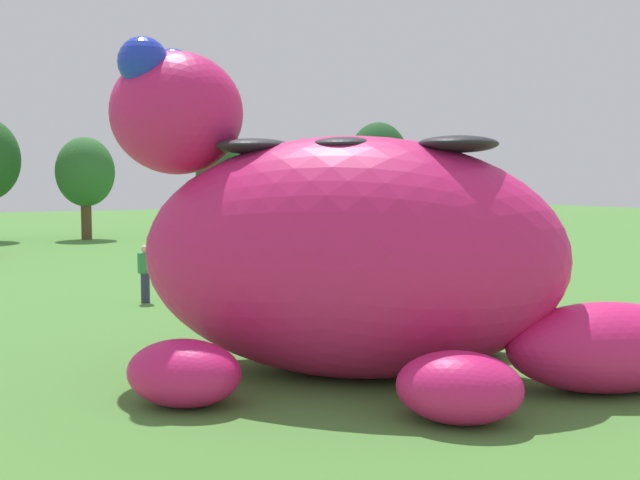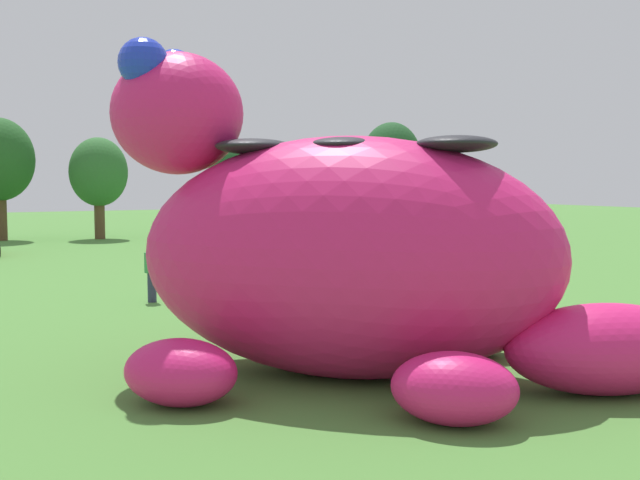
# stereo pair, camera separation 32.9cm
# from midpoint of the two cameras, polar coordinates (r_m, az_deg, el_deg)

# --- Properties ---
(ground_plane) EXTENTS (160.00, 160.00, 0.00)m
(ground_plane) POSITION_cam_midpoint_polar(r_m,az_deg,el_deg) (14.48, 1.77, -9.79)
(ground_plane) COLOR #4C8438
(giant_inflatable_creature) EXTENTS (11.38, 9.02, 6.21)m
(giant_inflatable_creature) POSITION_cam_midpoint_polar(r_m,az_deg,el_deg) (13.52, 1.51, -1.03)
(giant_inflatable_creature) COLOR #E01E6B
(giant_inflatable_creature) RESTS_ON ground
(tree_centre) EXTENTS (3.54, 3.54, 6.29)m
(tree_centre) POSITION_cam_midpoint_polar(r_m,az_deg,el_deg) (47.90, -17.82, 4.96)
(tree_centre) COLOR brown
(tree_centre) RESTS_ON ground
(tree_centre_right) EXTENTS (3.62, 3.62, 6.43)m
(tree_centre_right) POSITION_cam_midpoint_polar(r_m,az_deg,el_deg) (52.59, -7.77, 5.18)
(tree_centre_right) COLOR brown
(tree_centre_right) RESTS_ON ground
(tree_mid_right) EXTENTS (3.52, 3.52, 6.25)m
(tree_mid_right) POSITION_cam_midpoint_polar(r_m,az_deg,el_deg) (55.50, -0.17, 5.07)
(tree_mid_right) COLOR brown
(tree_mid_right) RESTS_ON ground
(tree_right) EXTENTS (4.61, 4.61, 8.18)m
(tree_right) POSITION_cam_midpoint_polar(r_m,az_deg,el_deg) (58.48, 4.35, 6.27)
(tree_right) COLOR brown
(tree_right) RESTS_ON ground
(spectator_mid_field) EXTENTS (0.38, 0.26, 1.71)m
(spectator_mid_field) POSITION_cam_midpoint_polar(r_m,az_deg,el_deg) (22.49, -13.73, -2.57)
(spectator_mid_field) COLOR #2D334C
(spectator_mid_field) RESTS_ON ground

